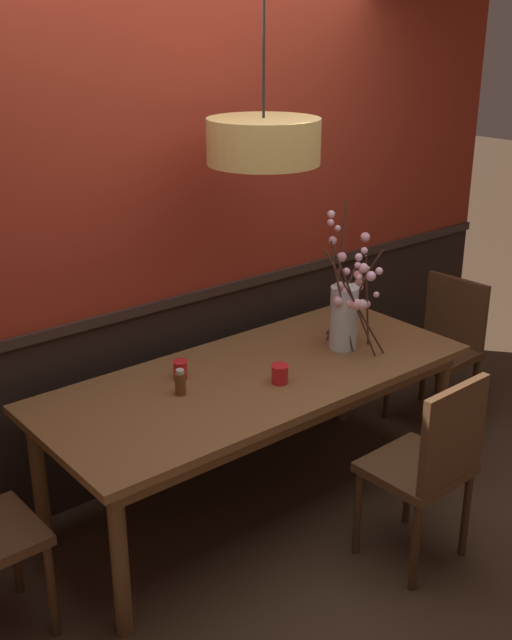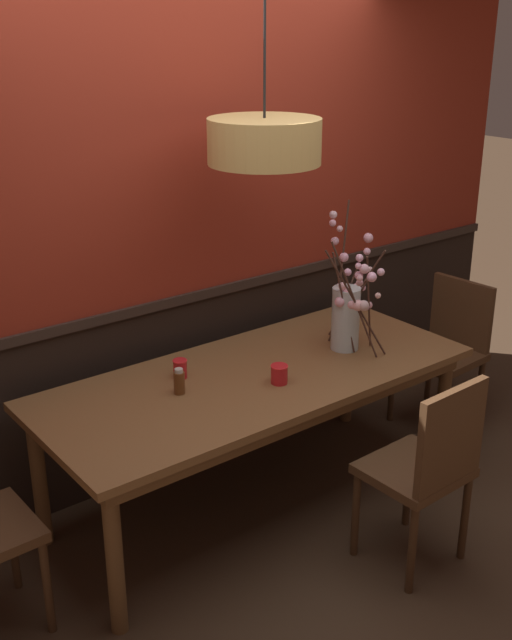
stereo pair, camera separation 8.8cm
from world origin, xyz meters
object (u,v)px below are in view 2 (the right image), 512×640
(chair_head_east_end, at_px, (447,344))
(pendant_lamp, at_px, (264,141))
(vase_with_blossoms, at_px, (348,312))
(candle_holder_nearer_edge, at_px, (279,374))
(condiment_bottle, at_px, (179,382))
(candle_holder_nearer_center, at_px, (180,369))
(chair_far_side_right, at_px, (207,345))
(dining_table, at_px, (256,388))
(chair_near_side_right, at_px, (428,464))

(chair_head_east_end, xyz_separation_m, pendant_lamp, (-1.36, 0.07, 1.32))
(vase_with_blossoms, bearing_deg, candle_holder_nearer_edge, -169.45)
(vase_with_blossoms, distance_m, condiment_bottle, 0.97)
(candle_holder_nearer_edge, relative_size, pendant_lamp, 0.08)
(candle_holder_nearer_center, bearing_deg, pendant_lamp, -12.71)
(chair_far_side_right, height_order, vase_with_blossoms, vase_with_blossoms)
(dining_table, distance_m, candle_holder_nearer_center, 0.38)
(chair_head_east_end, height_order, vase_with_blossoms, vase_with_blossoms)
(chair_near_side_right, xyz_separation_m, pendant_lamp, (-0.18, 0.92, 1.29))
(dining_table, relative_size, candle_holder_nearer_center, 23.11)
(vase_with_blossoms, bearing_deg, pendant_lamp, 162.43)
(candle_holder_nearer_edge, bearing_deg, condiment_bottle, 155.15)
(chair_near_side_right, height_order, chair_far_side_right, chair_near_side_right)
(chair_far_side_right, height_order, condiment_bottle, chair_far_side_right)
(dining_table, relative_size, candle_holder_nearer_edge, 23.57)
(vase_with_blossoms, bearing_deg, chair_near_side_right, -108.07)
(pendant_lamp, bearing_deg, candle_holder_nearer_center, 167.29)
(candle_holder_nearer_center, relative_size, pendant_lamp, 0.08)
(chair_near_side_right, relative_size, condiment_bottle, 7.53)
(chair_far_side_right, height_order, pendant_lamp, pendant_lamp)
(chair_far_side_right, relative_size, condiment_bottle, 7.47)
(vase_with_blossoms, height_order, condiment_bottle, vase_with_blossoms)
(chair_head_east_end, relative_size, pendant_lamp, 0.75)
(chair_far_side_right, relative_size, pendant_lamp, 0.79)
(vase_with_blossoms, xyz_separation_m, pendant_lamp, (-0.44, 0.14, 0.88))
(candle_holder_nearer_center, height_order, candle_holder_nearer_edge, candle_holder_nearer_center)
(chair_head_east_end, xyz_separation_m, vase_with_blossoms, (-0.92, -0.07, 0.44))
(chair_head_east_end, bearing_deg, chair_far_side_right, 144.99)
(chair_near_side_right, bearing_deg, chair_far_side_right, 90.27)
(dining_table, height_order, chair_near_side_right, chair_near_side_right)
(dining_table, height_order, vase_with_blossoms, vase_with_blossoms)
(condiment_bottle, bearing_deg, chair_far_side_right, 48.94)
(vase_with_blossoms, height_order, candle_holder_nearer_center, vase_with_blossoms)
(pendant_lamp, bearing_deg, vase_with_blossoms, -17.57)
(dining_table, relative_size, vase_with_blossoms, 2.82)
(candle_holder_nearer_edge, bearing_deg, chair_head_east_end, 6.54)
(dining_table, relative_size, chair_head_east_end, 2.46)
(chair_head_east_end, xyz_separation_m, condiment_bottle, (-1.88, 0.03, 0.30))
(chair_near_side_right, xyz_separation_m, chair_far_side_right, (-0.01, 1.68, -0.00))
(chair_near_side_right, height_order, condiment_bottle, chair_near_side_right)
(chair_near_side_right, relative_size, vase_with_blossoms, 1.21)
(candle_holder_nearer_edge, bearing_deg, pendant_lamp, 68.36)
(chair_near_side_right, height_order, chair_head_east_end, chair_near_side_right)
(candle_holder_nearer_center, bearing_deg, chair_head_east_end, -5.37)
(vase_with_blossoms, bearing_deg, candle_holder_nearer_center, 164.81)
(chair_near_side_right, distance_m, chair_far_side_right, 1.68)
(dining_table, xyz_separation_m, pendant_lamp, (0.12, 0.09, 1.16))
(vase_with_blossoms, distance_m, candle_holder_nearer_center, 0.91)
(chair_near_side_right, xyz_separation_m, vase_with_blossoms, (0.26, 0.78, 0.42))
(chair_near_side_right, relative_size, candle_holder_nearer_center, 9.94)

